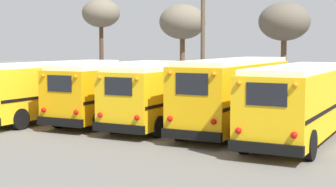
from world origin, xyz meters
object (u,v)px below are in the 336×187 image
(bare_tree_2, at_px, (284,22))
(school_bus_1, at_px, (119,88))
(school_bus_0, at_px, (53,88))
(school_bus_4, at_px, (301,100))
(school_bus_3, at_px, (236,92))
(bare_tree_1, at_px, (101,15))
(school_bus_2, at_px, (170,92))
(bare_tree_0, at_px, (182,23))
(utility_pole, at_px, (203,32))

(bare_tree_2, bearing_deg, school_bus_1, -113.62)
(school_bus_0, height_order, school_bus_4, school_bus_4)
(school_bus_0, distance_m, school_bus_3, 9.95)
(school_bus_1, relative_size, bare_tree_1, 1.40)
(school_bus_2, bearing_deg, school_bus_1, 168.54)
(school_bus_1, height_order, bare_tree_0, bare_tree_0)
(school_bus_3, bearing_deg, bare_tree_0, 122.02)
(bare_tree_1, bearing_deg, utility_pole, -4.11)
(utility_pole, relative_size, bare_tree_0, 1.29)
(utility_pole, relative_size, bare_tree_2, 1.35)
(school_bus_1, xyz_separation_m, bare_tree_1, (-7.36, 9.59, 4.57))
(utility_pole, bearing_deg, bare_tree_0, 124.95)
(bare_tree_0, bearing_deg, school_bus_1, -78.27)
(school_bus_1, xyz_separation_m, school_bus_3, (6.61, -0.52, 0.14))
(school_bus_3, distance_m, school_bus_4, 3.63)
(bare_tree_1, height_order, bare_tree_2, bare_tree_1)
(school_bus_4, bearing_deg, bare_tree_1, 146.06)
(school_bus_4, relative_size, utility_pole, 1.07)
(school_bus_2, distance_m, utility_pole, 10.40)
(school_bus_1, xyz_separation_m, utility_pole, (1.11, 8.98, 3.18))
(school_bus_2, distance_m, bare_tree_2, 14.32)
(school_bus_2, bearing_deg, school_bus_3, 2.53)
(bare_tree_2, bearing_deg, bare_tree_1, -165.69)
(school_bus_0, xyz_separation_m, school_bus_2, (6.61, 0.69, -0.02))
(school_bus_0, distance_m, bare_tree_0, 16.89)
(school_bus_4, distance_m, bare_tree_1, 21.30)
(school_bus_0, distance_m, bare_tree_2, 17.28)
(school_bus_2, height_order, school_bus_4, school_bus_4)
(school_bus_4, distance_m, bare_tree_0, 21.85)
(school_bus_0, relative_size, utility_pole, 1.07)
(school_bus_3, xyz_separation_m, bare_tree_0, (-9.73, 15.56, 3.96))
(utility_pole, xyz_separation_m, bare_tree_0, (-4.23, 6.05, 0.92))
(school_bus_2, xyz_separation_m, bare_tree_2, (2.34, 13.58, 3.87))
(school_bus_0, xyz_separation_m, bare_tree_2, (8.95, 14.27, 3.85))
(school_bus_0, height_order, bare_tree_0, bare_tree_0)
(utility_pole, bearing_deg, school_bus_3, -59.96)
(school_bus_0, distance_m, school_bus_1, 3.57)
(school_bus_1, relative_size, school_bus_2, 1.09)
(school_bus_2, height_order, school_bus_3, school_bus_3)
(bare_tree_1, bearing_deg, bare_tree_0, 52.04)
(school_bus_3, bearing_deg, school_bus_4, -24.53)
(bare_tree_1, bearing_deg, school_bus_1, -52.49)
(utility_pole, height_order, bare_tree_0, utility_pole)
(bare_tree_0, bearing_deg, school_bus_4, -52.63)
(school_bus_4, height_order, utility_pole, utility_pole)
(school_bus_1, distance_m, utility_pole, 9.60)
(school_bus_1, relative_size, school_bus_4, 1.04)
(school_bus_0, relative_size, bare_tree_2, 1.44)
(school_bus_1, relative_size, school_bus_3, 1.01)
(utility_pole, xyz_separation_m, bare_tree_1, (-8.47, 0.61, 1.38))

